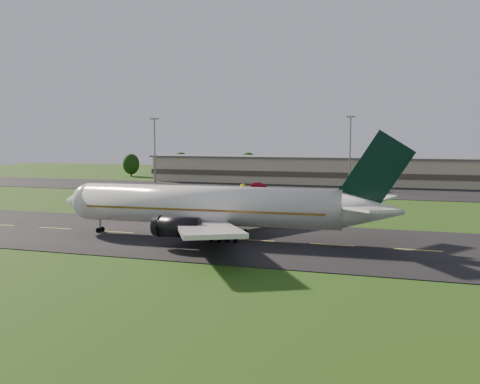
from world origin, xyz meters
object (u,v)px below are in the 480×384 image
(terminal, at_px, (360,171))
(light_mast_centre, at_px, (350,143))
(service_vehicle_a, at_px, (243,186))
(airliner, at_px, (214,206))
(light_mast_west, at_px, (155,143))
(service_vehicle_b, at_px, (259,185))
(service_vehicle_c, at_px, (379,190))

(terminal, distance_m, light_mast_centre, 18.45)
(terminal, height_order, service_vehicle_a, terminal)
(light_mast_centre, height_order, service_vehicle_a, light_mast_centre)
(airliner, relative_size, light_mast_centre, 2.52)
(light_mast_west, xyz_separation_m, light_mast_centre, (60.00, 0.00, 0.00))
(airliner, distance_m, light_mast_west, 94.16)
(service_vehicle_b, height_order, service_vehicle_c, service_vehicle_b)
(light_mast_centre, distance_m, service_vehicle_b, 28.06)
(service_vehicle_c, bearing_deg, light_mast_centre, 178.28)
(service_vehicle_a, bearing_deg, service_vehicle_c, -19.99)
(light_mast_centre, relative_size, service_vehicle_c, 4.29)
(airliner, xyz_separation_m, terminal, (12.35, 96.15, -0.67))
(light_mast_west, bearing_deg, service_vehicle_c, -6.22)
(terminal, bearing_deg, service_vehicle_a, -141.36)
(service_vehicle_a, relative_size, service_vehicle_b, 0.84)
(light_mast_centre, xyz_separation_m, service_vehicle_c, (8.39, -7.46, -11.98))
(airliner, xyz_separation_m, service_vehicle_a, (-17.80, 72.04, -3.90))
(light_mast_centre, bearing_deg, airliner, -97.80)
(terminal, height_order, service_vehicle_b, terminal)
(light_mast_west, xyz_separation_m, service_vehicle_b, (35.16, -5.39, -11.88))
(terminal, height_order, service_vehicle_c, terminal)
(service_vehicle_a, bearing_deg, airliner, -96.83)
(airliner, distance_m, service_vehicle_c, 75.15)
(terminal, distance_m, service_vehicle_a, 38.73)
(service_vehicle_a, bearing_deg, service_vehicle_b, 12.26)
(light_mast_west, xyz_separation_m, service_vehicle_c, (68.39, -7.46, -11.98))
(terminal, relative_size, service_vehicle_b, 31.60)
(airliner, relative_size, terminal, 0.35)
(service_vehicle_b, xyz_separation_m, service_vehicle_c, (33.23, -2.07, -0.10))
(terminal, xyz_separation_m, service_vehicle_c, (6.99, -23.64, -3.23))
(service_vehicle_b, bearing_deg, service_vehicle_a, 141.78)
(service_vehicle_c, bearing_deg, light_mast_west, -146.33)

